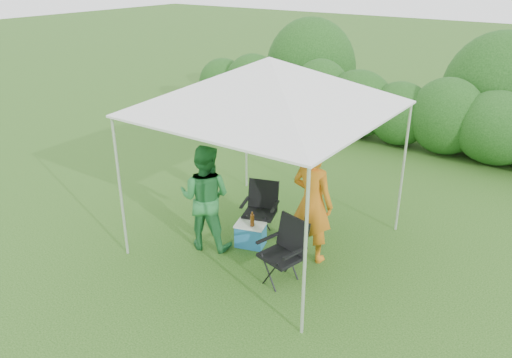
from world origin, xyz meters
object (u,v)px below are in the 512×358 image
Objects in this scene: canopy at (269,84)px; chair_left at (261,205)px; man at (312,203)px; cooler at (251,234)px; woman at (205,197)px; chair_right at (286,247)px.

canopy reaches higher than chair_left.
man is 3.41× the size of cooler.
man is 1.16m from cooler.
canopy reaches higher than woman.
chair_left is 0.51m from cooler.
man is 1.09× the size of woman.
canopy is 1.91× the size of woman.
chair_left is (-1.00, 0.86, -0.02)m from chair_right.
man reaches higher than woman.
cooler is at bearing -164.22° from woman.
canopy is at bearing 44.14° from cooler.
cooler is (-0.14, -0.25, -2.27)m from canopy.
chair_right reaches higher than cooler.
canopy reaches higher than chair_right.
chair_right is at bearing -42.54° from canopy.
woman reaches higher than chair_left.
canopy is 3.59× the size of chair_left.
canopy is 5.99× the size of cooler.
canopy is 1.99m from chair_left.
woman is (-1.44, -0.63, -0.07)m from man.
canopy is 2.29m from cooler.
chair_left is at bearing -5.34° from man.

